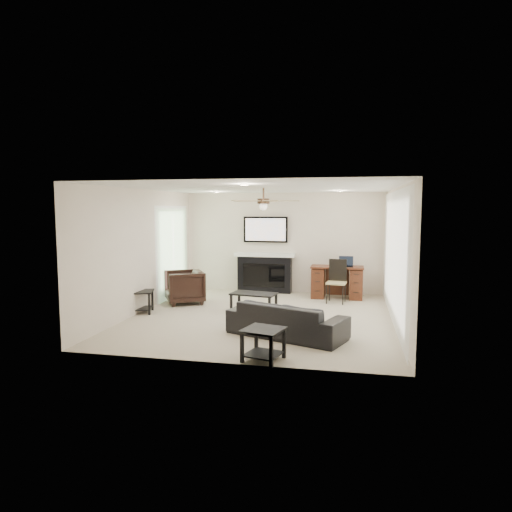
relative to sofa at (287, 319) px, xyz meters
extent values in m
plane|color=#BAB196|center=(-0.66, 1.27, -0.29)|extent=(5.50, 5.50, 0.00)
cube|color=white|center=(-0.66, 1.27, 2.21)|extent=(5.00, 5.50, 0.04)
cube|color=beige|center=(-0.66, 4.02, 0.96)|extent=(5.00, 0.04, 2.50)
cube|color=beige|center=(-0.66, -1.48, 0.96)|extent=(5.00, 0.04, 2.50)
cube|color=beige|center=(-3.16, 1.27, 0.96)|extent=(0.04, 5.50, 2.50)
cube|color=beige|center=(1.84, 1.27, 0.96)|extent=(0.04, 5.50, 2.50)
cube|color=white|center=(1.79, 1.37, 0.94)|extent=(0.04, 5.10, 2.40)
cube|color=#93BC89|center=(-3.12, 2.82, 0.76)|extent=(0.04, 1.80, 2.10)
cylinder|color=#382619|center=(-0.66, 1.37, 1.96)|extent=(1.40, 1.40, 0.30)
imported|color=black|center=(0.00, 0.00, 0.00)|extent=(2.10, 1.41, 0.57)
imported|color=black|center=(-2.60, 2.15, 0.08)|extent=(1.10, 1.09, 0.74)
cube|color=black|center=(-0.90, 1.60, -0.09)|extent=(0.97, 0.63, 0.40)
cube|color=black|center=(-0.15, -1.25, -0.06)|extent=(0.63, 0.63, 0.45)
cube|color=black|center=(-3.15, 1.10, -0.06)|extent=(0.62, 0.62, 0.45)
cube|color=black|center=(-1.10, 3.85, 0.67)|extent=(1.52, 0.34, 1.91)
cube|color=#3A130E|center=(0.71, 3.45, 0.09)|extent=(1.22, 0.56, 0.76)
cube|color=black|center=(0.71, 2.90, 0.20)|extent=(0.47, 0.49, 0.97)
cube|color=black|center=(0.91, 3.43, 0.59)|extent=(0.33, 0.24, 0.23)
camera|label=1|loc=(1.02, -7.32, 1.83)|focal=32.00mm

